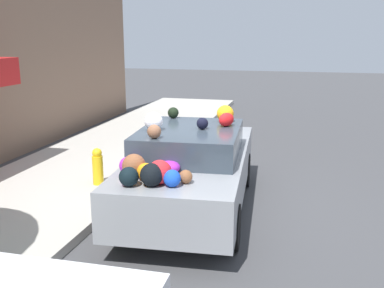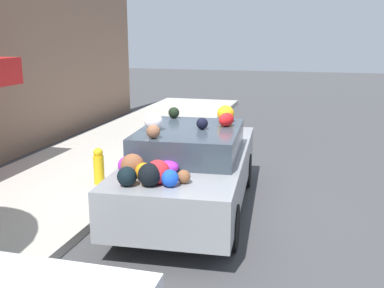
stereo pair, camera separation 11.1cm
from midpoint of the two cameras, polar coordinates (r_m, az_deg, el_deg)
The scene contains 4 objects.
ground_plane at distance 7.82m, azimuth -1.42°, elevation -8.11°, with size 60.00×60.00×0.00m, color #424244.
sidewalk_curb at distance 8.87m, azimuth -18.53°, elevation -5.63°, with size 24.00×3.20×0.15m.
fire_hydrant at distance 8.64m, azimuth -12.25°, elevation -2.81°, with size 0.20×0.20×0.70m.
art_car at distance 7.47m, azimuth -0.57°, elevation -2.82°, with size 4.51×2.10×1.74m.
Camera 1 is at (-6.99, -1.94, 2.92)m, focal length 42.00 mm.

